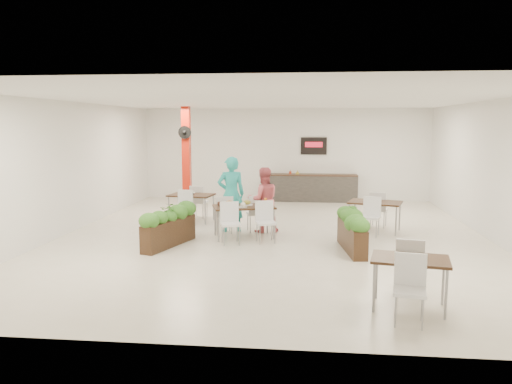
# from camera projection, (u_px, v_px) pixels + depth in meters

# --- Properties ---
(ground) EXTENTS (12.00, 12.00, 0.00)m
(ground) POSITION_uv_depth(u_px,v_px,m) (273.00, 236.00, 11.86)
(ground) COLOR beige
(ground) RESTS_ON ground
(room_shell) EXTENTS (10.10, 12.10, 3.22)m
(room_shell) POSITION_uv_depth(u_px,v_px,m) (273.00, 152.00, 11.59)
(room_shell) COLOR white
(room_shell) RESTS_ON ground
(red_column) EXTENTS (0.40, 0.41, 3.20)m
(red_column) POSITION_uv_depth(u_px,v_px,m) (187.00, 156.00, 15.68)
(red_column) COLOR #AB1B0B
(red_column) RESTS_ON ground
(service_counter) EXTENTS (3.00, 0.64, 2.20)m
(service_counter) POSITION_uv_depth(u_px,v_px,m) (313.00, 187.00, 17.26)
(service_counter) COLOR #292724
(service_counter) RESTS_ON ground
(main_table) EXTENTS (1.64, 1.91, 0.92)m
(main_table) POSITION_uv_depth(u_px,v_px,m) (243.00, 211.00, 11.67)
(main_table) COLOR black
(main_table) RESTS_ON ground
(diner_man) EXTENTS (0.78, 0.63, 1.86)m
(diner_man) POSITION_uv_depth(u_px,v_px,m) (231.00, 194.00, 12.32)
(diner_man) COLOR #27ACA8
(diner_man) RESTS_ON ground
(diner_woman) EXTENTS (0.92, 0.81, 1.60)m
(diner_woman) POSITION_uv_depth(u_px,v_px,m) (263.00, 200.00, 12.25)
(diner_woman) COLOR #DD626B
(diner_woman) RESTS_ON ground
(planter_left) EXTENTS (0.83, 1.78, 0.96)m
(planter_left) POSITION_uv_depth(u_px,v_px,m) (169.00, 224.00, 10.85)
(planter_left) COLOR black
(planter_left) RESTS_ON ground
(planter_right) EXTENTS (0.58, 1.83, 0.96)m
(planter_right) POSITION_uv_depth(u_px,v_px,m) (352.00, 228.00, 10.45)
(planter_right) COLOR black
(planter_right) RESTS_ON ground
(side_table_a) EXTENTS (1.27, 1.66, 0.92)m
(side_table_a) POSITION_uv_depth(u_px,v_px,m) (191.00, 199.00, 13.63)
(side_table_a) COLOR black
(side_table_a) RESTS_ON ground
(side_table_b) EXTENTS (1.43, 1.67, 0.92)m
(side_table_b) POSITION_uv_depth(u_px,v_px,m) (375.00, 206.00, 12.34)
(side_table_b) COLOR black
(side_table_b) RESTS_ON ground
(side_table_c) EXTENTS (1.19, 1.67, 0.92)m
(side_table_c) POSITION_uv_depth(u_px,v_px,m) (410.00, 267.00, 7.13)
(side_table_c) COLOR black
(side_table_c) RESTS_ON ground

